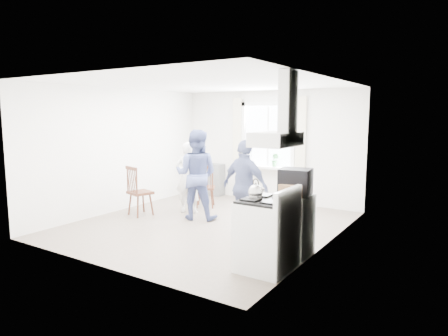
{
  "coord_description": "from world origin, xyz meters",
  "views": [
    {
      "loc": [
        4.2,
        -5.96,
        2.05
      ],
      "look_at": [
        0.23,
        0.2,
        1.06
      ],
      "focal_mm": 32.0,
      "sensor_mm": 36.0,
      "label": 1
    }
  ],
  "objects_px": {
    "windsor_chair_b": "(135,186)",
    "person_right": "(245,187)",
    "windsor_chair_a": "(205,182)",
    "stereo_stack": "(296,182)",
    "low_cabinet": "(293,225)",
    "person_mid": "(196,175)",
    "gas_stove": "(267,234)",
    "person_left": "(188,177)"
  },
  "relations": [
    {
      "from": "low_cabinet",
      "to": "person_right",
      "type": "distance_m",
      "value": 1.31
    },
    {
      "from": "windsor_chair_a",
      "to": "person_right",
      "type": "height_order",
      "value": "person_right"
    },
    {
      "from": "low_cabinet",
      "to": "stereo_stack",
      "type": "height_order",
      "value": "stereo_stack"
    },
    {
      "from": "gas_stove",
      "to": "low_cabinet",
      "type": "bearing_deg",
      "value": 84.32
    },
    {
      "from": "gas_stove",
      "to": "windsor_chair_b",
      "type": "xyz_separation_m",
      "value": [
        -3.51,
        1.08,
        0.14
      ]
    },
    {
      "from": "windsor_chair_b",
      "to": "person_right",
      "type": "relative_size",
      "value": 0.63
    },
    {
      "from": "low_cabinet",
      "to": "person_mid",
      "type": "distance_m",
      "value": 2.6
    },
    {
      "from": "person_left",
      "to": "person_mid",
      "type": "xyz_separation_m",
      "value": [
        0.43,
        -0.3,
        0.13
      ]
    },
    {
      "from": "gas_stove",
      "to": "stereo_stack",
      "type": "relative_size",
      "value": 2.33
    },
    {
      "from": "stereo_stack",
      "to": "windsor_chair_b",
      "type": "xyz_separation_m",
      "value": [
        -3.61,
        0.41,
        -0.47
      ]
    },
    {
      "from": "person_right",
      "to": "person_left",
      "type": "bearing_deg",
      "value": -9.3
    },
    {
      "from": "low_cabinet",
      "to": "person_mid",
      "type": "bearing_deg",
      "value": 160.02
    },
    {
      "from": "gas_stove",
      "to": "stereo_stack",
      "type": "height_order",
      "value": "stereo_stack"
    },
    {
      "from": "gas_stove",
      "to": "person_mid",
      "type": "bearing_deg",
      "value": 146.04
    },
    {
      "from": "person_right",
      "to": "windsor_chair_b",
      "type": "bearing_deg",
      "value": 14.7
    },
    {
      "from": "low_cabinet",
      "to": "person_mid",
      "type": "xyz_separation_m",
      "value": [
        -2.41,
        0.88,
        0.43
      ]
    },
    {
      "from": "gas_stove",
      "to": "person_left",
      "type": "relative_size",
      "value": 0.75
    },
    {
      "from": "person_mid",
      "to": "person_right",
      "type": "distance_m",
      "value": 1.32
    },
    {
      "from": "stereo_stack",
      "to": "person_right",
      "type": "bearing_deg",
      "value": 153.03
    },
    {
      "from": "low_cabinet",
      "to": "windsor_chair_b",
      "type": "height_order",
      "value": "windsor_chair_b"
    },
    {
      "from": "gas_stove",
      "to": "person_right",
      "type": "xyz_separation_m",
      "value": [
        -1.06,
        1.26,
        0.33
      ]
    },
    {
      "from": "windsor_chair_a",
      "to": "person_left",
      "type": "distance_m",
      "value": 0.56
    },
    {
      "from": "windsor_chair_b",
      "to": "person_right",
      "type": "height_order",
      "value": "person_right"
    },
    {
      "from": "stereo_stack",
      "to": "windsor_chair_a",
      "type": "height_order",
      "value": "stereo_stack"
    },
    {
      "from": "stereo_stack",
      "to": "windsor_chair_a",
      "type": "distance_m",
      "value": 3.37
    },
    {
      "from": "person_mid",
      "to": "low_cabinet",
      "type": "bearing_deg",
      "value": 140.63
    },
    {
      "from": "gas_stove",
      "to": "person_mid",
      "type": "height_order",
      "value": "person_mid"
    },
    {
      "from": "low_cabinet",
      "to": "windsor_chair_a",
      "type": "height_order",
      "value": "windsor_chair_a"
    },
    {
      "from": "stereo_stack",
      "to": "person_right",
      "type": "xyz_separation_m",
      "value": [
        -1.17,
        0.59,
        -0.28
      ]
    },
    {
      "from": "person_left",
      "to": "person_mid",
      "type": "height_order",
      "value": "person_mid"
    },
    {
      "from": "gas_stove",
      "to": "stereo_stack",
      "type": "xyz_separation_m",
      "value": [
        0.11,
        0.67,
        0.61
      ]
    },
    {
      "from": "stereo_stack",
      "to": "person_left",
      "type": "bearing_deg",
      "value": 157.3
    },
    {
      "from": "stereo_stack",
      "to": "person_right",
      "type": "height_order",
      "value": "person_right"
    },
    {
      "from": "gas_stove",
      "to": "windsor_chair_b",
      "type": "distance_m",
      "value": 3.67
    },
    {
      "from": "low_cabinet",
      "to": "person_left",
      "type": "height_order",
      "value": "person_left"
    },
    {
      "from": "windsor_chair_b",
      "to": "low_cabinet",
      "type": "bearing_deg",
      "value": -5.99
    },
    {
      "from": "low_cabinet",
      "to": "windsor_chair_b",
      "type": "xyz_separation_m",
      "value": [
        -3.58,
        0.38,
        0.18
      ]
    },
    {
      "from": "windsor_chair_b",
      "to": "windsor_chair_a",
      "type": "bearing_deg",
      "value": 59.91
    },
    {
      "from": "windsor_chair_a",
      "to": "person_right",
      "type": "xyz_separation_m",
      "value": [
        1.67,
        -1.15,
        0.23
      ]
    },
    {
      "from": "gas_stove",
      "to": "person_right",
      "type": "distance_m",
      "value": 1.68
    },
    {
      "from": "windsor_chair_a",
      "to": "windsor_chair_b",
      "type": "xyz_separation_m",
      "value": [
        -0.77,
        -1.34,
        0.05
      ]
    },
    {
      "from": "stereo_stack",
      "to": "windsor_chair_b",
      "type": "relative_size",
      "value": 0.47
    }
  ]
}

